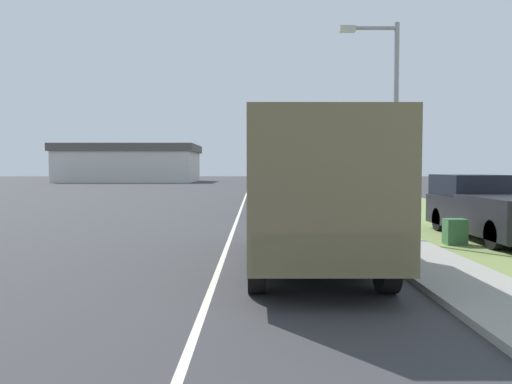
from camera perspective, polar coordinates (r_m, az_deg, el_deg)
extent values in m
plane|color=#38383A|center=(37.82, -1.06, -0.43)|extent=(180.00, 180.00, 0.00)
cube|color=silver|center=(37.82, -1.06, -0.43)|extent=(0.12, 120.00, 0.00)
cube|color=#9E9B93|center=(37.99, 5.74, -0.34)|extent=(1.80, 120.00, 0.12)
cube|color=olive|center=(38.67, 12.24, -0.41)|extent=(7.00, 120.00, 0.02)
cube|color=#606647|center=(13.16, 4.92, 0.01)|extent=(2.47, 1.98, 1.89)
cube|color=brown|center=(9.64, 6.69, 0.81)|extent=(2.47, 5.08, 2.50)
cube|color=#606647|center=(7.27, 8.91, -6.97)|extent=(2.35, 0.10, 0.60)
cube|color=red|center=(7.14, 1.53, -5.50)|extent=(0.12, 0.06, 0.12)
cube|color=red|center=(7.42, 16.07, -5.29)|extent=(0.12, 0.06, 0.12)
cylinder|color=black|center=(13.10, 0.19, -4.26)|extent=(0.30, 1.00, 1.00)
cylinder|color=black|center=(13.28, 9.63, -4.20)|extent=(0.30, 1.00, 1.00)
cylinder|color=black|center=(8.45, 0.23, -8.15)|extent=(0.30, 1.00, 1.00)
cylinder|color=black|center=(8.73, 14.78, -7.89)|extent=(0.30, 1.00, 1.00)
cylinder|color=black|center=(9.95, 0.21, -6.49)|extent=(0.30, 1.00, 1.00)
cylinder|color=black|center=(10.19, 12.60, -6.34)|extent=(0.30, 1.00, 1.00)
cube|color=navy|center=(21.94, 3.06, -1.53)|extent=(1.84, 4.45, 0.58)
cube|color=black|center=(22.00, 3.05, 0.04)|extent=(1.62, 2.00, 0.62)
cylinder|color=black|center=(23.35, 0.87, -1.62)|extent=(0.20, 0.64, 0.64)
cylinder|color=black|center=(23.43, 4.88, -1.62)|extent=(0.20, 0.64, 0.64)
cylinder|color=black|center=(20.51, 0.98, -2.23)|extent=(0.20, 0.64, 0.64)
cylinder|color=black|center=(20.60, 5.54, -2.22)|extent=(0.20, 0.64, 0.64)
cube|color=tan|center=(30.22, 1.67, -0.32)|extent=(1.92, 4.60, 0.61)
cube|color=black|center=(30.29, 1.67, 0.89)|extent=(1.69, 2.07, 0.65)
cylinder|color=black|center=(31.69, 0.04, -0.47)|extent=(0.20, 0.64, 0.64)
cylinder|color=black|center=(31.73, 3.16, -0.47)|extent=(0.20, 0.64, 0.64)
cylinder|color=black|center=(28.75, 0.04, -0.80)|extent=(0.20, 0.64, 0.64)
cylinder|color=black|center=(28.80, 3.47, -0.80)|extent=(0.20, 0.64, 0.64)
cube|color=silver|center=(38.64, 1.54, 0.33)|extent=(1.76, 4.76, 0.59)
cube|color=black|center=(38.71, 1.54, 1.23)|extent=(1.55, 2.14, 0.62)
cylinder|color=black|center=(40.16, 0.37, 0.21)|extent=(0.20, 0.64, 0.64)
cylinder|color=black|center=(40.19, 2.60, 0.21)|extent=(0.20, 0.64, 0.64)
cylinder|color=black|center=(37.12, 0.40, 0.00)|extent=(0.20, 0.64, 0.64)
cylinder|color=black|center=(37.16, 2.80, 0.00)|extent=(0.20, 0.64, 0.64)
cube|color=black|center=(16.15, 25.52, -2.40)|extent=(1.93, 5.78, 0.95)
cube|color=black|center=(17.63, 23.23, 0.72)|extent=(1.78, 2.43, 0.69)
cylinder|color=black|center=(17.60, 20.33, -2.96)|extent=(0.24, 0.76, 0.76)
cylinder|color=black|center=(18.25, 25.33, -2.86)|extent=(0.24, 0.76, 0.76)
cylinder|color=black|center=(14.11, 25.70, -4.44)|extent=(0.24, 0.76, 0.76)
cylinder|color=gray|center=(14.82, 15.78, 6.74)|extent=(0.14, 0.14, 6.07)
cylinder|color=gray|center=(15.13, 13.25, 17.79)|extent=(1.40, 0.11, 0.11)
cube|color=#B2B2AD|center=(14.99, 10.51, 17.84)|extent=(0.44, 0.24, 0.16)
cube|color=#3D7042|center=(14.65, 21.90, -4.23)|extent=(0.55, 0.45, 0.70)
cube|color=beige|center=(79.50, -14.05, 2.79)|extent=(19.94, 12.82, 4.54)
cube|color=#514C47|center=(79.56, -14.07, 4.84)|extent=(20.74, 13.34, 1.14)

